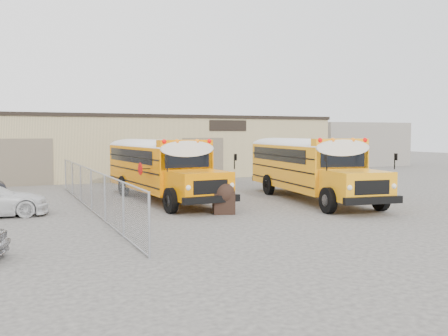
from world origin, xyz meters
name	(u,v)px	position (x,y,z in m)	size (l,w,h in m)	color
ground	(248,212)	(0.00, 0.00, 0.00)	(120.00, 120.00, 0.00)	#403D3B
warehouse	(132,145)	(0.00, 19.99, 2.37)	(30.20, 10.20, 4.67)	tan
chainlink_fence	(91,190)	(-6.00, 3.00, 0.90)	(0.07, 18.07, 1.81)	#95989E
distant_building_right	(347,144)	(24.00, 24.00, 2.20)	(10.00, 8.00, 4.40)	gray
school_bus_left	(123,158)	(-2.64, 11.75, 1.78)	(3.37, 10.68, 3.08)	orange
school_bus_right	(262,157)	(5.57, 8.90, 1.82)	(4.04, 10.98, 3.14)	#FFA113
tarp_bundle	(224,198)	(-1.12, 0.02, 0.67)	(1.07, 1.01, 1.31)	black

